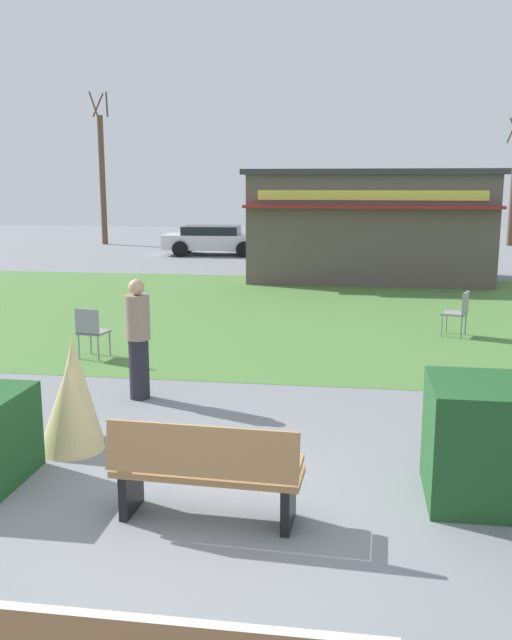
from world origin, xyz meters
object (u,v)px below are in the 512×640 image
at_px(food_kiosk, 369,225).
at_px(person_strolling, 138,338).
at_px(parked_car_west_slot, 214,239).
at_px(tree_left_bg, 102,177).
at_px(park_bench, 206,471).
at_px(parked_car_center_slot, 333,241).
at_px(cafe_chair_east, 459,310).
at_px(cafe_chair_west, 91,329).

xyz_separation_m(food_kiosk, person_strolling, (-3.31, -12.78, -0.83)).
xyz_separation_m(parked_car_west_slot, tree_left_bg, (-6.32, 4.13, 2.56)).
bearing_deg(person_strolling, food_kiosk, -99.56).
xyz_separation_m(park_bench, parked_car_center_slot, (0.27, 22.59, 0.16)).
distance_m(cafe_chair_east, person_strolling, 6.88).
relative_size(cafe_chair_west, parked_car_west_slot, 0.21).
bearing_deg(park_bench, parked_car_center_slot, 89.32).
bearing_deg(parked_car_center_slot, cafe_chair_east, -78.24).
distance_m(cafe_chair_east, parked_car_west_slot, 16.51).
height_order(cafe_chair_west, tree_left_bg, tree_left_bg).
relative_size(park_bench, food_kiosk, 0.23).
relative_size(park_bench, cafe_chair_east, 1.93).
relative_size(park_bench, person_strolling, 1.02).
bearing_deg(tree_left_bg, parked_car_west_slot, -33.19).
height_order(cafe_chair_west, parked_car_center_slot, parked_car_center_slot).
bearing_deg(food_kiosk, parked_car_west_slot, 134.22).
bearing_deg(park_bench, person_strolling, 116.68).
distance_m(park_bench, parked_car_center_slot, 22.59).
bearing_deg(park_bench, cafe_chair_west, 120.72).
relative_size(parked_car_west_slot, tree_left_bg, 0.60).
height_order(park_bench, person_strolling, person_strolling).
height_order(person_strolling, tree_left_bg, tree_left_bg).
xyz_separation_m(park_bench, cafe_chair_west, (-3.20, 5.39, 0.05)).
relative_size(food_kiosk, person_strolling, 4.41).
xyz_separation_m(person_strolling, tree_left_bg, (-9.26, 23.34, 2.34)).
bearing_deg(park_bench, food_kiosk, 84.32).
bearing_deg(food_kiosk, cafe_chair_east, -78.25).
relative_size(cafe_chair_east, parked_car_center_slot, 0.21).
distance_m(food_kiosk, parked_car_center_slot, 6.64).
distance_m(cafe_chair_west, person_strolling, 2.52).
bearing_deg(parked_car_center_slot, tree_left_bg, 159.79).
xyz_separation_m(parked_car_west_slot, parked_car_center_slot, (4.91, 0.00, 0.00)).
distance_m(parked_car_center_slot, tree_left_bg, 12.24).
distance_m(parked_car_west_slot, parked_car_center_slot, 4.91).
bearing_deg(food_kiosk, park_bench, -95.68).
distance_m(person_strolling, tree_left_bg, 25.22).
height_order(park_bench, cafe_chair_west, park_bench).
height_order(food_kiosk, tree_left_bg, tree_left_bg).
relative_size(person_strolling, parked_car_center_slot, 0.40).
xyz_separation_m(cafe_chair_west, tree_left_bg, (-7.76, 21.34, 2.67)).
distance_m(parked_car_west_slot, tree_left_bg, 7.97).
bearing_deg(parked_car_west_slot, tree_left_bg, 146.81).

